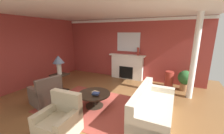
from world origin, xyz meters
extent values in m
plane|color=brown|center=(0.00, 0.00, 0.00)|extent=(8.64, 8.64, 0.00)
cube|color=#9E3833|center=(0.00, 2.98, 1.47)|extent=(7.25, 0.12, 2.94)
cube|color=#9E3833|center=(-3.38, 0.30, 1.47)|extent=(0.12, 6.44, 2.94)
cube|color=white|center=(0.00, 0.30, 2.97)|extent=(7.25, 6.44, 0.06)
cube|color=white|center=(0.00, 2.90, 2.86)|extent=(7.25, 0.08, 0.12)
cube|color=#993D33|center=(0.15, -0.29, 0.01)|extent=(3.17, 2.29, 0.01)
cube|color=white|center=(0.13, 2.77, 0.59)|extent=(1.60, 0.25, 1.18)
cube|color=black|center=(0.13, 2.75, 0.35)|extent=(0.70, 0.26, 0.60)
cube|color=white|center=(0.13, 2.74, 1.21)|extent=(1.80, 0.35, 0.06)
cube|color=silver|center=(0.13, 2.89, 1.84)|extent=(1.16, 0.04, 0.91)
cube|color=beige|center=(1.97, -0.21, 0.23)|extent=(0.90, 2.10, 0.45)
cube|color=beige|center=(1.62, -0.21, 0.65)|extent=(0.20, 2.10, 0.40)
cube|color=beige|center=(1.97, -1.16, 0.31)|extent=(0.90, 0.20, 0.62)
cube|color=beige|center=(1.97, 0.74, 0.31)|extent=(0.90, 0.20, 0.62)
cube|color=brown|center=(-1.41, -0.81, 0.22)|extent=(0.97, 0.97, 0.44)
cube|color=brown|center=(-1.10, -0.89, 0.70)|extent=(0.35, 0.81, 0.51)
cube|color=brown|center=(-1.33, -0.49, 0.30)|extent=(0.81, 0.33, 0.60)
cube|color=brown|center=(-1.49, -1.13, 0.30)|extent=(0.81, 0.33, 0.60)
cube|color=#C1B293|center=(0.12, -1.74, 0.22)|extent=(0.84, 0.84, 0.44)
cube|color=#C1B293|center=(0.10, -1.42, 0.70)|extent=(0.81, 0.20, 0.51)
cube|color=#C1B293|center=(-0.21, -1.76, 0.30)|extent=(0.18, 0.81, 0.60)
cube|color=#C1B293|center=(0.45, -1.72, 0.30)|extent=(0.18, 0.81, 0.60)
cylinder|color=#2D2319|center=(0.15, -0.29, 0.43)|extent=(1.00, 1.00, 0.04)
cylinder|color=#2D2319|center=(0.15, -0.29, 0.21)|extent=(0.12, 0.12, 0.41)
cylinder|color=#2D2319|center=(0.15, -0.29, 0.01)|extent=(0.56, 0.56, 0.03)
cube|color=#2D2319|center=(-1.73, 0.15, 0.68)|extent=(0.56, 0.56, 0.04)
cube|color=#2D2319|center=(-1.73, 0.15, 0.33)|extent=(0.10, 0.10, 0.66)
cube|color=#2D2319|center=(-1.73, 0.15, 0.02)|extent=(0.45, 0.45, 0.04)
cylinder|color=beige|center=(-1.73, 0.15, 0.92)|extent=(0.18, 0.18, 0.45)
cone|color=#4C566B|center=(-1.73, 0.15, 1.30)|extent=(0.44, 0.44, 0.30)
cylinder|color=#9E3328|center=(2.15, 2.47, 0.35)|extent=(0.35, 0.35, 0.69)
cylinder|color=#9E3328|center=(0.68, 2.72, 1.43)|extent=(0.11, 0.11, 0.37)
cube|color=tan|center=(0.19, -0.28, 0.48)|extent=(0.21, 0.19, 0.05)
cube|color=navy|center=(0.30, -0.42, 0.53)|extent=(0.23, 0.20, 0.05)
cylinder|color=#A8754C|center=(2.75, 2.36, 0.15)|extent=(0.32, 0.32, 0.30)
sphere|color=#28602D|center=(2.75, 2.36, 0.55)|extent=(0.56, 0.56, 0.56)
cylinder|color=white|center=(2.91, 1.71, 1.47)|extent=(0.20, 0.20, 2.94)
camera|label=1|loc=(2.40, -3.68, 2.30)|focal=22.34mm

